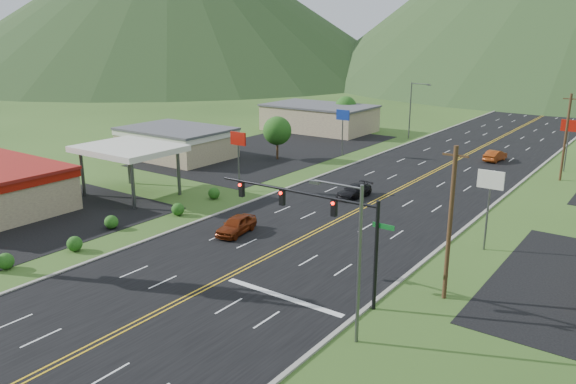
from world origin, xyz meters
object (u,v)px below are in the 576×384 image
Objects in this scene: traffic_signal at (320,215)px; car_dark_mid at (354,192)px; streetlight_east at (354,253)px; car_red_near at (236,225)px; gas_canopy at (129,150)px; car_red_far at (495,156)px; streetlight_west at (412,107)px.

traffic_signal is 2.85× the size of car_dark_mid.
streetlight_east is 1.99× the size of car_red_near.
traffic_signal is at bearing -15.70° from gas_canopy.
car_dark_mid is 1.03× the size of car_red_far.
streetlight_east is 64.21m from streetlight_west.
streetlight_west is 19.01m from car_red_far.
streetlight_west reaches higher than car_dark_mid.
streetlight_west is (-18.16, 56.00, -0.15)m from traffic_signal.
streetlight_east is 1.96× the size of car_dark_mid.
car_dark_mid is at bearing -75.34° from streetlight_west.
traffic_signal is 6.17m from streetlight_east.
car_red_far is at bearing 82.66° from car_dark_mid.
gas_canopy is 2.21× the size of car_red_near.
gas_canopy is at bearing -139.54° from car_dark_mid.
streetlight_west reaches higher than car_red_far.
streetlight_west reaches higher than traffic_signal.
car_dark_mid is 27.00m from car_red_far.
car_dark_mid is at bearing 118.86° from streetlight_east.
gas_canopy is 2.18× the size of car_dark_mid.
streetlight_east is at bearing -38.39° from car_red_near.
gas_canopy reaches higher than car_red_far.
car_red_near is (-11.72, 5.32, -4.56)m from traffic_signal.
traffic_signal is 2.89× the size of car_red_near.
car_dark_mid is at bearing 33.12° from gas_canopy.
traffic_signal is at bearing -59.35° from car_dark_mid.
traffic_signal is 1.46× the size of streetlight_west.
streetlight_east reaches higher than gas_canopy.
car_red_near is at bearing -92.86° from car_dark_mid.
streetlight_east and streetlight_west have the same top height.
streetlight_west is at bearing 77.87° from gas_canopy.
streetlight_east reaches higher than car_dark_mid.
traffic_signal is 58.88m from streetlight_west.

